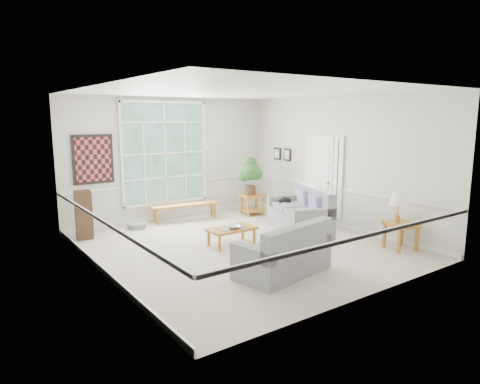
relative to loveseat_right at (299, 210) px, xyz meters
name	(u,v)px	position (x,y,z in m)	size (l,w,h in m)	color
floor	(242,246)	(-1.70, -0.18, -0.49)	(5.50, 6.00, 0.01)	#B6AC9B
ceiling	(242,91)	(-1.70, -0.18, 2.52)	(5.50, 6.00, 0.02)	white
wall_back	(172,159)	(-1.70, 2.82, 1.02)	(5.50, 0.02, 3.00)	silver
wall_front	(370,194)	(-1.70, -3.18, 1.02)	(5.50, 0.02, 3.00)	silver
wall_left	(99,184)	(-4.45, -0.18, 1.02)	(0.02, 6.00, 3.00)	silver
wall_right	(339,162)	(1.05, -0.18, 1.02)	(0.02, 6.00, 3.00)	silver
window_back	(165,153)	(-1.90, 2.78, 1.17)	(2.30, 0.08, 2.40)	white
entry_door	(318,179)	(1.01, 0.42, 0.57)	(0.08, 0.90, 2.10)	white
door_sidelight	(338,178)	(1.01, -0.21, 0.67)	(0.08, 0.26, 1.90)	white
wall_art	(93,159)	(-3.65, 2.77, 1.12)	(0.90, 0.06, 1.10)	maroon
wall_frame_near	(287,155)	(1.01, 1.57, 1.07)	(0.04, 0.26, 0.32)	black
wall_frame_far	(277,154)	(1.01, 1.97, 1.07)	(0.04, 0.26, 0.32)	black
loveseat_right	(299,210)	(0.00, 0.00, 0.00)	(0.93, 1.79, 0.97)	gray
loveseat_front	(283,248)	(-2.04, -1.79, -0.05)	(1.60, 0.83, 0.87)	gray
coffee_table	(232,236)	(-1.83, -0.01, -0.31)	(0.95, 0.52, 0.35)	#A96C21
pewter_bowl	(234,227)	(-1.84, -0.09, -0.09)	(0.31, 0.31, 0.08)	gray
window_bench	(185,212)	(-1.59, 2.40, -0.29)	(1.68, 0.33, 0.39)	#A96C21
end_table	(252,205)	(0.12, 1.91, -0.22)	(0.54, 0.54, 0.54)	#A96C21
houseplant	(250,176)	(0.06, 1.92, 0.54)	(0.57, 0.57, 0.98)	#275723
side_table	(400,236)	(0.67, -2.13, -0.22)	(0.52, 0.52, 0.53)	#A96C21
table_lamp	(398,207)	(0.64, -2.06, 0.35)	(0.35, 0.35, 0.60)	silver
pet_bed	(137,225)	(-2.88, 2.35, -0.42)	(0.44, 0.44, 0.13)	slate
floor_speaker	(84,215)	(-4.10, 2.14, 0.03)	(0.32, 0.25, 1.03)	#382516
cat	(285,201)	(0.13, 0.63, 0.09)	(0.35, 0.25, 0.16)	black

